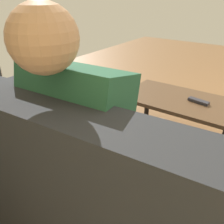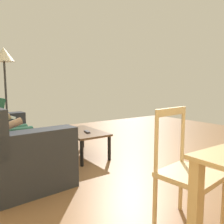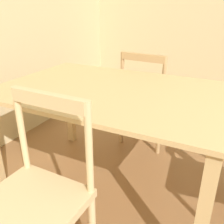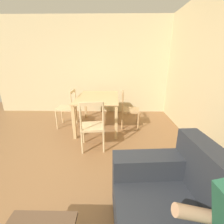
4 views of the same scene
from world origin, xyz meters
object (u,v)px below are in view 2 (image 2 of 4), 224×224
(person_lounging, at_px, (0,125))
(tv_remote, at_px, (87,132))
(couch, at_px, (5,147))
(dining_chair_facing_couch, at_px, (187,172))
(floor_lamp, at_px, (4,64))
(coffee_table, at_px, (82,134))

(person_lounging, relative_size, tv_remote, 7.11)
(couch, relative_size, tv_remote, 11.71)
(couch, distance_m, tv_remote, 1.16)
(dining_chair_facing_couch, bearing_deg, person_lounging, 25.54)
(tv_remote, relative_size, floor_lamp, 0.10)
(coffee_table, relative_size, dining_chair_facing_couch, 0.99)
(coffee_table, bearing_deg, tv_remote, -175.35)
(couch, height_order, person_lounging, person_lounging)
(person_lounging, bearing_deg, coffee_table, -89.17)
(couch, relative_size, floor_lamp, 1.12)
(couch, height_order, coffee_table, couch)
(floor_lamp, bearing_deg, tv_remote, -146.48)
(person_lounging, bearing_deg, couch, -131.08)
(dining_chair_facing_couch, bearing_deg, tv_remote, -5.39)
(person_lounging, height_order, coffee_table, person_lounging)
(dining_chair_facing_couch, xyz_separation_m, floor_lamp, (3.31, 0.70, 1.04))
(couch, bearing_deg, floor_lamp, -11.99)
(tv_remote, bearing_deg, dining_chair_facing_couch, 95.14)
(coffee_table, height_order, tv_remote, tv_remote)
(coffee_table, xyz_separation_m, floor_lamp, (1.19, 0.87, 1.15))
(floor_lamp, bearing_deg, person_lounging, 166.06)
(dining_chair_facing_couch, distance_m, floor_lamp, 3.54)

